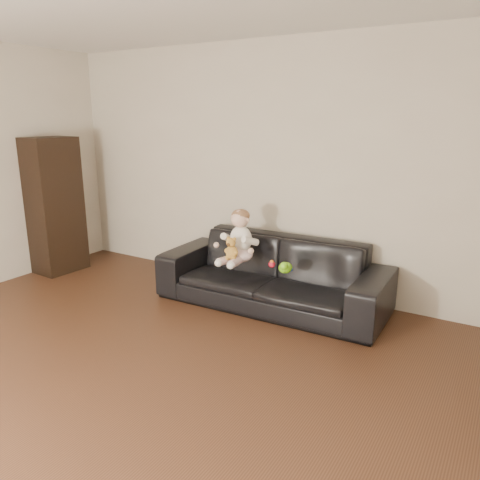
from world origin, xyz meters
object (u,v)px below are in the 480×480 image
Objects in this scene: baby at (239,239)px; toy_green at (285,268)px; cabinet at (55,206)px; toy_rattle at (272,264)px; toy_blue_disc at (288,269)px; teddy_bear at (231,249)px; sofa at (272,273)px.

toy_green is at bearing -6.72° from baby.
toy_green is (0.54, -0.07, -0.18)m from baby.
toy_rattle is at bearing 8.32° from cabinet.
toy_green is at bearing -78.33° from toy_blue_disc.
toy_rattle is (0.36, 0.16, -0.14)m from teddy_bear.
teddy_bear is (0.01, -0.16, -0.06)m from baby.
sofa is 0.35m from toy_green.
baby is at bearing -159.53° from sofa.
baby is at bearing 92.07° from teddy_bear.
teddy_bear reaches higher than toy_rattle.
toy_blue_disc is (0.52, 0.17, -0.17)m from teddy_bear.
cabinet is at bearing -176.46° from toy_green.
teddy_bear is at bearing -137.68° from sofa.
teddy_bear reaches higher than toy_blue_disc.
toy_rattle reaches higher than toy_blue_disc.
teddy_bear is at bearing -85.45° from baby.
sofa is 23.22× the size of toy_blue_disc.
teddy_bear is (2.42, 0.10, -0.19)m from cabinet.
teddy_bear is at bearing -170.74° from toy_green.
teddy_bear is at bearing 5.32° from cabinet.
baby is at bearing 179.90° from toy_rattle.
cabinet is (-2.72, -0.38, 0.47)m from sofa.
sofa reaches higher than toy_rattle.
baby is 0.17m from teddy_bear.
toy_green is 2.26× the size of toy_rattle.
cabinet reaches higher than teddy_bear.
sofa is 15.26× the size of toy_green.
sofa is at bearing 11.01° from cabinet.
toy_rattle is (2.77, 0.26, -0.33)m from cabinet.
toy_blue_disc is (0.16, 0.01, -0.03)m from toy_rattle.
toy_green reaches higher than toy_blue_disc.
baby reaches higher than teddy_bear.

